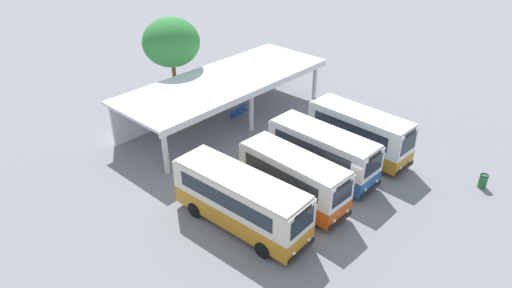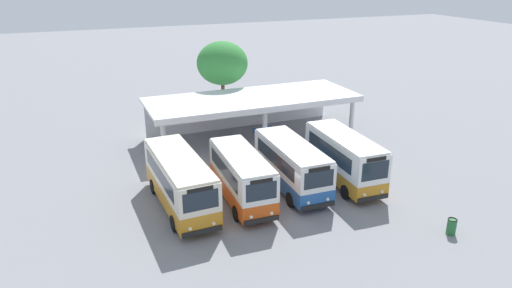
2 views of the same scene
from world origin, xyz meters
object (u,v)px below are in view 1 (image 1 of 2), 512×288
object	(u,v)px
waiting_chair_end_by_column	(233,115)
waiting_chair_second_from_end	(239,112)
city_bus_fourth_amber	(359,132)
waiting_chair_middle_seat	(244,109)
city_bus_middle_cream	(323,151)
litter_bin_apron	(483,181)
city_bus_nearest_orange	(241,199)
city_bus_second_in_row	(293,177)

from	to	relation	value
waiting_chair_end_by_column	waiting_chair_second_from_end	world-z (taller)	same
city_bus_fourth_amber	waiting_chair_middle_seat	bearing A→B (deg)	94.49
city_bus_middle_cream	waiting_chair_end_by_column	world-z (taller)	city_bus_middle_cream
waiting_chair_second_from_end	litter_bin_apron	size ratio (longest dim) A/B	0.96
waiting_chair_middle_seat	waiting_chair_end_by_column	bearing A→B (deg)	-173.33
city_bus_nearest_orange	waiting_chair_middle_seat	xyz separation A→B (m)	(9.80, 9.23, -1.23)
city_bus_nearest_orange	litter_bin_apron	distance (m)	15.02
litter_bin_apron	waiting_chair_middle_seat	bearing A→B (deg)	98.56
city_bus_second_in_row	waiting_chair_end_by_column	distance (m)	11.06
city_bus_fourth_amber	waiting_chair_middle_seat	xyz separation A→B (m)	(-0.78, 9.91, -1.25)
city_bus_second_in_row	waiting_chair_end_by_column	bearing A→B (deg)	63.04
litter_bin_apron	city_bus_fourth_amber	bearing A→B (deg)	103.72
city_bus_fourth_amber	waiting_chair_middle_seat	distance (m)	10.02
city_bus_nearest_orange	city_bus_middle_cream	xyz separation A→B (m)	(7.05, -0.24, -0.07)
city_bus_fourth_amber	litter_bin_apron	xyz separation A→B (m)	(1.86, -7.64, -1.32)
city_bus_fourth_amber	waiting_chair_second_from_end	world-z (taller)	city_bus_fourth_amber
city_bus_nearest_orange	city_bus_second_in_row	size ratio (longest dim) A/B	1.18
city_bus_fourth_amber	litter_bin_apron	bearing A→B (deg)	-76.28
city_bus_second_in_row	waiting_chair_end_by_column	world-z (taller)	city_bus_second_in_row
city_bus_middle_cream	city_bus_second_in_row	bearing A→B (deg)	-172.12
waiting_chair_end_by_column	waiting_chair_second_from_end	xyz separation A→B (m)	(0.65, 0.07, 0.00)
city_bus_middle_cream	city_bus_fourth_amber	bearing A→B (deg)	-7.19
city_bus_nearest_orange	waiting_chair_middle_seat	bearing A→B (deg)	43.27
city_bus_middle_cream	city_bus_nearest_orange	bearing A→B (deg)	178.08
city_bus_fourth_amber	city_bus_second_in_row	bearing A→B (deg)	-179.65
city_bus_middle_cream	waiting_chair_middle_seat	world-z (taller)	city_bus_middle_cream
waiting_chair_end_by_column	waiting_chair_middle_seat	world-z (taller)	same
waiting_chair_middle_seat	litter_bin_apron	size ratio (longest dim) A/B	0.96
city_bus_nearest_orange	city_bus_fourth_amber	xyz separation A→B (m)	(10.58, -0.68, 0.03)
city_bus_nearest_orange	city_bus_middle_cream	size ratio (longest dim) A/B	1.11
city_bus_middle_cream	waiting_chair_end_by_column	bearing A→B (deg)	81.10
city_bus_second_in_row	litter_bin_apron	world-z (taller)	city_bus_second_in_row
litter_bin_apron	waiting_chair_end_by_column	bearing A→B (deg)	102.74
city_bus_middle_cream	city_bus_fourth_amber	xyz separation A→B (m)	(3.53, -0.44, 0.10)
city_bus_second_in_row	waiting_chair_middle_seat	xyz separation A→B (m)	(6.28, 9.95, -1.18)
city_bus_second_in_row	city_bus_middle_cream	world-z (taller)	city_bus_second_in_row
city_bus_second_in_row	waiting_chair_second_from_end	world-z (taller)	city_bus_second_in_row
city_bus_fourth_amber	waiting_chair_middle_seat	world-z (taller)	city_bus_fourth_amber
city_bus_fourth_amber	waiting_chair_end_by_column	bearing A→B (deg)	101.97
city_bus_middle_cream	waiting_chair_end_by_column	xyz separation A→B (m)	(1.46, 9.31, -1.16)
waiting_chair_middle_seat	city_bus_middle_cream	bearing A→B (deg)	-106.20
waiting_chair_end_by_column	waiting_chair_second_from_end	distance (m)	0.65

